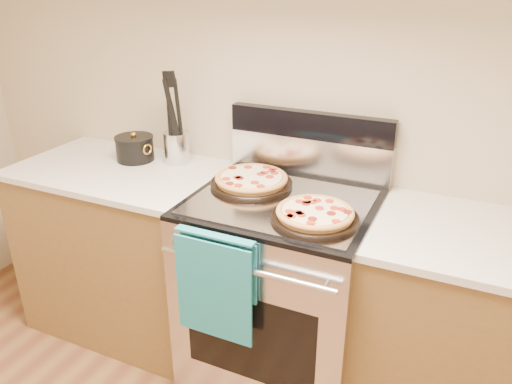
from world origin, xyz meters
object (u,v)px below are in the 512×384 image
at_px(pepperoni_pizza_front, 315,214).
at_px(saucepan, 135,149).
at_px(utensil_crock, 177,147).
at_px(range_body, 281,294).
at_px(pepperoni_pizza_back, 251,180).

height_order(pepperoni_pizza_front, saucepan, saucepan).
xyz_separation_m(pepperoni_pizza_front, utensil_crock, (-0.84, 0.34, 0.04)).
distance_m(range_body, saucepan, 1.03).
relative_size(pepperoni_pizza_back, pepperoni_pizza_front, 1.08).
distance_m(pepperoni_pizza_front, utensil_crock, 0.91).
bearing_deg(range_body, pepperoni_pizza_front, -35.84).
height_order(pepperoni_pizza_back, saucepan, saucepan).
height_order(range_body, pepperoni_pizza_back, pepperoni_pizza_back).
bearing_deg(range_body, pepperoni_pizza_back, 158.75).
relative_size(range_body, saucepan, 4.82).
height_order(pepperoni_pizza_back, utensil_crock, utensil_crock).
bearing_deg(saucepan, pepperoni_pizza_back, -7.11).
relative_size(range_body, pepperoni_pizza_back, 2.52).
distance_m(range_body, pepperoni_pizza_front, 0.55).
height_order(pepperoni_pizza_back, pepperoni_pizza_front, pepperoni_pizza_back).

